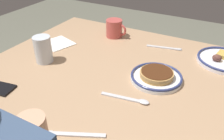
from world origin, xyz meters
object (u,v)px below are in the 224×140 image
(fork_far, at_px, (164,48))
(plate_near_main, at_px, (156,76))
(fork_near, at_px, (73,134))
(drinking_glass, at_px, (43,51))
(paper_napkin, at_px, (58,43))
(tea_spoon, at_px, (132,100))
(plate_center_pancakes, at_px, (224,60))
(coffee_mug, at_px, (115,28))

(fork_far, bearing_deg, plate_near_main, 101.43)
(fork_far, bearing_deg, fork_near, 85.08)
(drinking_glass, bearing_deg, fork_near, 141.90)
(plate_near_main, distance_m, paper_napkin, 0.59)
(tea_spoon, bearing_deg, plate_center_pancakes, -119.70)
(paper_napkin, distance_m, fork_far, 0.57)
(paper_napkin, height_order, fork_near, fork_near)
(coffee_mug, height_order, paper_napkin, coffee_mug)
(plate_near_main, xyz_separation_m, fork_near, (0.12, 0.41, -0.01))
(plate_near_main, xyz_separation_m, drinking_glass, (0.51, 0.10, 0.04))
(plate_center_pancakes, relative_size, coffee_mug, 1.98)
(paper_napkin, distance_m, fork_near, 0.67)
(coffee_mug, relative_size, paper_napkin, 0.83)
(plate_center_pancakes, bearing_deg, tea_spoon, 60.30)
(plate_center_pancakes, height_order, paper_napkin, plate_center_pancakes)
(paper_napkin, relative_size, fork_near, 0.81)
(plate_center_pancakes, relative_size, drinking_glass, 2.00)
(plate_near_main, relative_size, drinking_glass, 1.73)
(paper_napkin, height_order, fork_far, fork_far)
(drinking_glass, xyz_separation_m, fork_far, (-0.45, -0.40, -0.05))
(plate_near_main, bearing_deg, plate_center_pancakes, -128.52)
(plate_center_pancakes, distance_m, fork_far, 0.29)
(plate_near_main, bearing_deg, fork_near, 73.50)
(coffee_mug, height_order, fork_near, coffee_mug)
(tea_spoon, bearing_deg, plate_near_main, -100.75)
(fork_near, distance_m, tea_spoon, 0.25)
(plate_center_pancakes, bearing_deg, fork_far, -1.65)
(plate_near_main, xyz_separation_m, fork_far, (0.06, -0.30, -0.01))
(coffee_mug, xyz_separation_m, fork_near, (-0.24, 0.71, -0.05))
(coffee_mug, height_order, tea_spoon, coffee_mug)
(fork_far, bearing_deg, drinking_glass, 41.54)
(fork_near, xyz_separation_m, tea_spoon, (-0.09, -0.24, 0.00))
(coffee_mug, distance_m, paper_napkin, 0.32)
(drinking_glass, xyz_separation_m, fork_near, (-0.39, 0.30, -0.05))
(fork_far, xyz_separation_m, tea_spoon, (-0.03, 0.47, 0.00))
(paper_napkin, height_order, tea_spoon, tea_spoon)
(paper_napkin, distance_m, tea_spoon, 0.60)
(plate_center_pancakes, bearing_deg, paper_napkin, 14.73)
(paper_napkin, bearing_deg, coffee_mug, -134.01)
(plate_near_main, distance_m, coffee_mug, 0.47)
(drinking_glass, distance_m, fork_far, 0.60)
(drinking_glass, bearing_deg, tea_spoon, 171.72)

